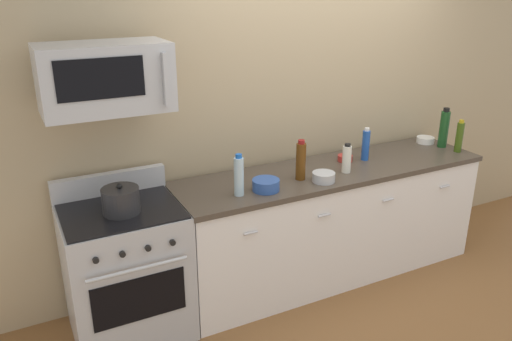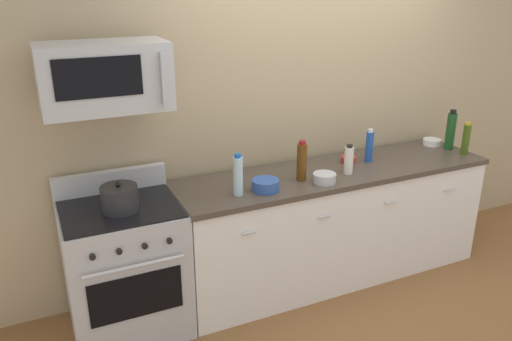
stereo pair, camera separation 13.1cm
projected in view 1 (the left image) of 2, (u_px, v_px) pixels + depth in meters
The scene contains 16 objects.
ground_plane at pixel (327, 271), 4.24m from camera, with size 6.74×6.74×0.00m, color brown.
back_wall at pixel (307, 103), 4.10m from camera, with size 5.62×0.10×2.70m, color tan.
counter_unit at pixel (330, 222), 4.08m from camera, with size 2.53×0.66×0.92m.
range_oven at pixel (127, 271), 3.38m from camera, with size 0.76×0.69×1.07m.
microwave at pixel (105, 78), 2.96m from camera, with size 0.74×0.44×0.40m.
bottle_vinegar_white at pixel (347, 159), 3.80m from camera, with size 0.07×0.07×0.23m.
bottle_olive_oil at pixel (459, 137), 4.25m from camera, with size 0.06×0.06×0.28m.
bottle_wine_green at pixel (444, 129), 4.36m from camera, with size 0.08×0.08×0.34m.
bottle_wine_amber at pixel (301, 161), 3.66m from camera, with size 0.07×0.07×0.30m.
bottle_water_clear at pixel (239, 176), 3.39m from camera, with size 0.07×0.07×0.29m.
bottle_soda_blue at pixel (366, 145), 4.06m from camera, with size 0.06×0.06×0.27m.
bowl_white_ceramic at pixel (425, 140), 4.51m from camera, with size 0.15×0.15×0.05m.
bowl_steel_prep at pixel (324, 177), 3.65m from camera, with size 0.17×0.17×0.07m.
bowl_red_small at pixel (345, 158), 4.06m from camera, with size 0.12×0.12×0.05m.
bowl_blue_mixing at pixel (266, 185), 3.50m from camera, with size 0.19×0.19×0.08m.
stockpot at pixel (121, 200), 3.15m from camera, with size 0.23×0.23×0.20m.
Camera 1 is at (-2.20, -2.99, 2.30)m, focal length 35.66 mm.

